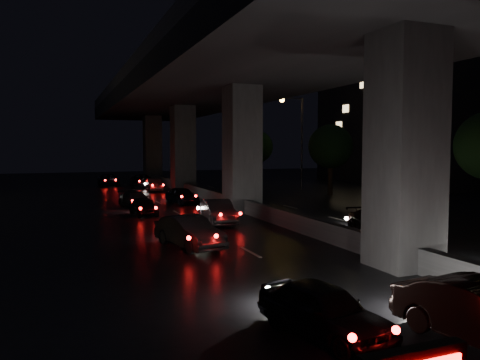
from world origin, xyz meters
TOP-DOWN VIEW (x-y plane):
  - ground at (0.00, 0.00)m, footprint 120.00×120.00m
  - viaduct at (0.00, 5.00)m, footprint 12.00×80.00m
  - median_barrier at (0.00, 5.00)m, footprint 0.45×70.00m
  - building_right_far at (27.00, 20.00)m, footprint 12.00×22.00m
  - tree_c at (11.00, 12.00)m, footprint 3.80×3.80m
  - tree_d at (11.00, 28.00)m, footprint 3.80×3.80m
  - streetlight_far at (10.97, 18.00)m, footprint 2.52×0.44m
  - car_0 at (-5.65, -14.13)m, footprint 2.12×3.63m
  - car_3 at (2.98, -4.74)m, footprint 2.20×4.12m
  - car_4 at (-5.99, -4.22)m, footprint 2.28×4.10m
  - car_5 at (-2.92, 1.10)m, footprint 1.77×3.99m
  - car_6 at (-6.18, 5.64)m, footprint 1.54×3.22m
  - car_7 at (-6.05, 9.55)m, footprint 2.21×3.98m
  - car_8 at (-2.50, 10.59)m, footprint 2.05×3.77m
  - car_9 at (-2.49, 21.29)m, footprint 1.46×3.69m
  - car_10 at (-2.91, 25.88)m, footprint 2.75×5.05m
  - car_11 at (-5.88, 29.23)m, footprint 2.30×4.68m

SIDE VIEW (x-z plane):
  - ground at x=0.00m, z-range 0.00..0.00m
  - median_barrier at x=0.00m, z-range 0.00..0.85m
  - car_6 at x=-6.18m, z-range 0.00..1.06m
  - car_7 at x=-6.05m, z-range 0.00..1.09m
  - car_3 at x=2.98m, z-range 0.00..1.14m
  - car_0 at x=-5.65m, z-range 0.00..1.16m
  - car_9 at x=-2.49m, z-range 0.00..1.19m
  - car_8 at x=-2.50m, z-range 0.00..1.22m
  - car_5 at x=-2.92m, z-range 0.00..1.28m
  - car_11 at x=-5.88m, z-range 0.00..1.28m
  - car_4 at x=-5.99m, z-range 0.00..1.28m
  - car_10 at x=-2.91m, z-range 0.00..1.34m
  - tree_c at x=11.00m, z-range 1.13..7.26m
  - tree_d at x=11.00m, z-range 1.13..7.26m
  - streetlight_far at x=10.97m, z-range 1.16..10.16m
  - building_right_far at x=27.00m, z-range 0.00..15.00m
  - viaduct at x=0.00m, z-range 3.09..13.59m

